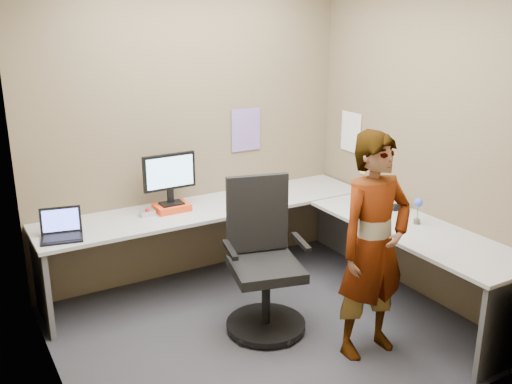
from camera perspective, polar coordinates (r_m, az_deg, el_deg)
ground at (r=4.53m, az=0.94°, el=-13.74°), size 3.00×3.00×0.00m
wall_back at (r=5.13m, az=-6.50°, el=6.18°), size 3.00×0.00×3.00m
wall_right at (r=4.92m, az=16.25°, el=5.10°), size 0.00×2.70×2.70m
wall_left at (r=3.50m, az=-20.54°, el=-0.24°), size 0.00×2.70×2.70m
desk at (r=4.77m, az=3.11°, el=-4.18°), size 2.98×2.58×0.73m
paper_ream at (r=4.92m, az=-8.42°, el=-1.53°), size 0.29×0.22×0.06m
monitor at (r=4.85m, az=-8.64°, el=1.73°), size 0.46×0.14×0.44m
laptop at (r=4.54m, az=-18.88°, el=-3.65°), size 0.35×0.31×0.21m
trackball_mouse at (r=4.83m, az=-10.82°, el=-2.07°), size 0.12×0.08×0.07m
origami at (r=4.92m, az=-0.78°, el=-1.33°), size 0.10×0.10×0.06m
stapler at (r=5.04m, az=14.26°, el=-1.45°), size 0.15×0.07×0.05m
flower at (r=4.71m, az=15.90°, el=-1.45°), size 0.07×0.07×0.22m
calendar_purple at (r=5.36m, az=-1.02°, el=6.25°), size 0.30×0.01×0.40m
calendar_white at (r=5.58m, az=9.48°, el=5.93°), size 0.01×0.28×0.38m
sticky_note_a at (r=5.39m, az=11.66°, el=2.11°), size 0.01×0.07×0.07m
sticky_note_b at (r=5.46m, az=11.23°, el=0.92°), size 0.01×0.07×0.07m
sticky_note_c at (r=5.38m, az=12.05°, el=0.40°), size 0.01×0.07×0.07m
sticky_note_d at (r=5.51m, az=10.61°, el=2.18°), size 0.01×0.07×0.07m
office_chair at (r=4.38m, az=0.75°, el=-7.81°), size 0.66×0.63×1.16m
person at (r=4.03m, az=11.69°, el=-5.35°), size 0.59×0.39×1.62m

